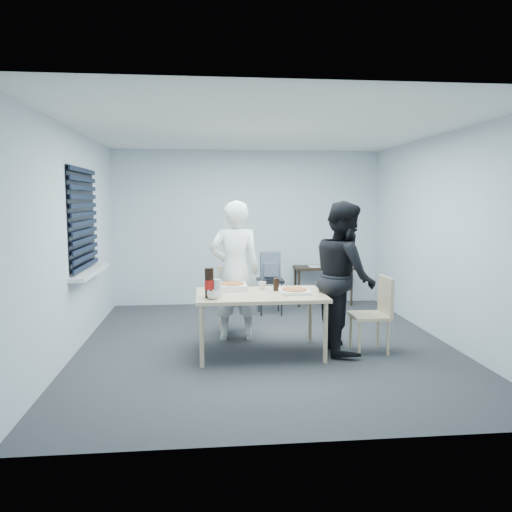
{
  "coord_description": "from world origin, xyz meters",
  "views": [
    {
      "loc": [
        -0.73,
        -5.94,
        1.79
      ],
      "look_at": [
        -0.11,
        0.1,
        1.09
      ],
      "focal_mm": 35.0,
      "sensor_mm": 36.0,
      "label": 1
    }
  ],
  "objects": [
    {
      "name": "black_box",
      "position": [
        1.48,
        2.27,
        0.68
      ],
      "size": [
        0.14,
        0.11,
        0.05
      ],
      "primitive_type": "cube",
      "rotation": [
        0.0,
        0.0,
        0.21
      ],
      "color": "black",
      "rests_on": "side_table"
    },
    {
      "name": "stool",
      "position": [
        0.27,
        1.65,
        0.44
      ],
      "size": [
        0.4,
        0.4,
        0.55
      ],
      "color": "black",
      "rests_on": "ground"
    },
    {
      "name": "backpack",
      "position": [
        0.27,
        1.64,
        0.76
      ],
      "size": [
        0.3,
        0.22,
        0.43
      ],
      "rotation": [
        0.0,
        0.0,
        0.02
      ],
      "color": "slate",
      "rests_on": "stool"
    },
    {
      "name": "rubber_band",
      "position": [
        0.15,
        -0.6,
        0.71
      ],
      "size": [
        0.06,
        0.06,
        0.0
      ],
      "primitive_type": "torus",
      "rotation": [
        0.0,
        0.0,
        -0.39
      ],
      "color": "red",
      "rests_on": "dining_table"
    },
    {
      "name": "person_black",
      "position": [
        0.89,
        -0.31,
        0.89
      ],
      "size": [
        0.47,
        0.86,
        1.77
      ],
      "primitive_type": "imported",
      "rotation": [
        0.0,
        0.0,
        1.57
      ],
      "color": "black",
      "rests_on": "ground"
    },
    {
      "name": "soda_bottle",
      "position": [
        -0.69,
        -0.54,
        0.87
      ],
      "size": [
        0.1,
        0.1,
        0.33
      ],
      "rotation": [
        0.0,
        0.0,
        0.31
      ],
      "color": "black",
      "rests_on": "dining_table"
    },
    {
      "name": "mug_a",
      "position": [
        -0.66,
        -0.63,
        0.76
      ],
      "size": [
        0.17,
        0.17,
        0.1
      ],
      "primitive_type": "imported",
      "rotation": [
        0.0,
        0.0,
        0.52
      ],
      "color": "silver",
      "rests_on": "dining_table"
    },
    {
      "name": "person_white",
      "position": [
        -0.36,
        0.3,
        0.89
      ],
      "size": [
        0.65,
        0.42,
        1.77
      ],
      "primitive_type": "imported",
      "rotation": [
        0.0,
        0.0,
        3.14
      ],
      "color": "white",
      "rests_on": "ground"
    },
    {
      "name": "plastic_cups",
      "position": [
        -0.6,
        -0.55,
        0.81
      ],
      "size": [
        0.1,
        0.1,
        0.2
      ],
      "primitive_type": "cylinder",
      "rotation": [
        0.0,
        0.0,
        0.21
      ],
      "color": "silver",
      "rests_on": "dining_table"
    },
    {
      "name": "mug_b",
      "position": [
        -0.06,
        -0.09,
        0.76
      ],
      "size": [
        0.1,
        0.1,
        0.09
      ],
      "primitive_type": "imported",
      "color": "silver",
      "rests_on": "dining_table"
    },
    {
      "name": "pizza_box_a",
      "position": [
        -0.41,
        -0.08,
        0.75
      ],
      "size": [
        0.33,
        0.33,
        0.08
      ],
      "rotation": [
        0.0,
        0.0,
        -0.33
      ],
      "color": "white",
      "rests_on": "dining_table"
    },
    {
      "name": "side_table",
      "position": [
        1.26,
        2.28,
        0.57
      ],
      "size": [
        0.98,
        0.43,
        0.65
      ],
      "color": "#322418",
      "rests_on": "ground"
    },
    {
      "name": "dining_table",
      "position": [
        -0.11,
        -0.34,
        0.65
      ],
      "size": [
        1.46,
        0.93,
        0.71
      ],
      "color": "beige",
      "rests_on": "ground"
    },
    {
      "name": "cola_glass",
      "position": [
        0.1,
        -0.2,
        0.79
      ],
      "size": [
        0.07,
        0.07,
        0.15
      ],
      "primitive_type": "cylinder",
      "rotation": [
        0.0,
        0.0,
        0.05
      ],
      "color": "black",
      "rests_on": "dining_table"
    },
    {
      "name": "chair_right",
      "position": [
        1.26,
        -0.4,
        0.51
      ],
      "size": [
        0.42,
        0.42,
        0.89
      ],
      "color": "beige",
      "rests_on": "ground"
    },
    {
      "name": "pizza_box_b",
      "position": [
        0.29,
        -0.37,
        0.74
      ],
      "size": [
        0.34,
        0.34,
        0.05
      ],
      "rotation": [
        0.0,
        0.0,
        -0.43
      ],
      "color": "white",
      "rests_on": "dining_table"
    },
    {
      "name": "room",
      "position": [
        -2.2,
        0.4,
        1.44
      ],
      "size": [
        5.0,
        5.0,
        5.0
      ],
      "color": "#303135",
      "rests_on": "ground"
    },
    {
      "name": "papers",
      "position": [
        1.11,
        2.27,
        0.65
      ],
      "size": [
        0.23,
        0.29,
        0.0
      ],
      "primitive_type": "cube",
      "rotation": [
        0.0,
        0.0,
        -0.15
      ],
      "color": "white",
      "rests_on": "side_table"
    },
    {
      "name": "chair_far",
      "position": [
        -0.36,
        0.64,
        0.51
      ],
      "size": [
        0.42,
        0.42,
        0.89
      ],
      "color": "beige",
      "rests_on": "ground"
    }
  ]
}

